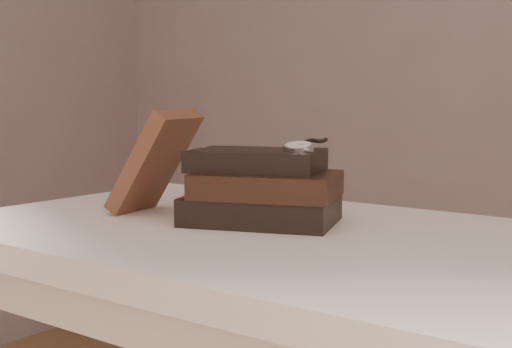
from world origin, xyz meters
The scene contains 5 objects.
table centered at (0.00, 0.35, 0.66)m, with size 1.00×0.60×0.75m.
book_stack centered at (-0.05, 0.38, 0.80)m, with size 0.27×0.22×0.11m.
journal centered at (-0.24, 0.35, 0.84)m, with size 0.03×0.12×0.19m, color #422419.
pocket_watch centered at (0.01, 0.40, 0.87)m, with size 0.06×0.15×0.02m.
eyeglasses centered at (-0.15, 0.42, 0.81)m, with size 0.13×0.13×0.05m.
Camera 1 is at (0.59, -0.49, 0.95)m, focal length 49.84 mm.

